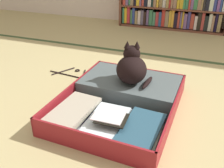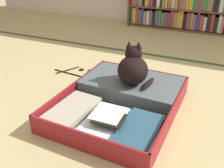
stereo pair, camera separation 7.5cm
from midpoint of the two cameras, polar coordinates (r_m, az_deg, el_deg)
ground_plane at (r=1.44m, az=4.02°, el=-10.58°), size 10.00×10.00×0.00m
tatami_border at (r=2.47m, az=13.84°, el=5.84°), size 4.80×0.05×0.00m
open_suitcase at (r=1.63m, az=3.74°, el=-3.40°), size 0.71×0.87×0.12m
black_cat at (r=1.66m, az=6.10°, el=3.60°), size 0.27×0.29×0.27m
clothes_hanger at (r=2.10m, az=-7.04°, el=2.50°), size 0.39×0.22×0.01m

